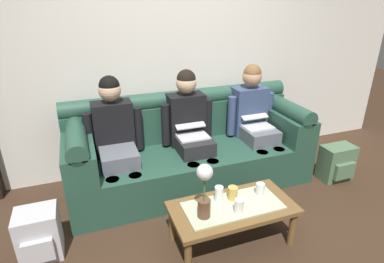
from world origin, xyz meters
The scene contains 14 objects.
ground_plane centered at (0.00, 0.00, 0.00)m, with size 14.00×14.00×0.00m, color #382619.
back_wall_patterned centered at (0.00, 1.70, 1.45)m, with size 6.00×0.12×2.90m, color silver.
couch centered at (0.00, 1.17, 0.37)m, with size 2.49×0.88×0.96m.
person_left centered at (-0.75, 1.17, 0.66)m, with size 0.56×0.67×1.22m.
person_middle centered at (0.00, 1.17, 0.66)m, with size 0.56×0.67×1.22m.
person_right centered at (0.75, 1.17, 0.66)m, with size 0.56×0.67×1.22m.
coffee_table centered at (0.00, 0.15, 0.31)m, with size 0.99×0.50×0.37m.
flower_vase centered at (-0.27, 0.10, 0.61)m, with size 0.12×0.12×0.44m.
cup_near_left centered at (0.00, 0.05, 0.43)m, with size 0.07×0.07×0.12m, color white.
cup_near_right centered at (-0.08, 0.24, 0.43)m, with size 0.07×0.07×0.13m, color white.
cup_far_center centered at (0.04, 0.23, 0.42)m, with size 0.08×0.08×0.11m, color gold.
cup_far_left centered at (0.28, 0.21, 0.42)m, with size 0.07×0.07×0.10m, color silver.
backpack_left centered at (-1.46, 0.53, 0.20)m, with size 0.31×0.30×0.40m.
backpack_right centered at (1.54, 0.64, 0.19)m, with size 0.36×0.26×0.39m.
Camera 1 is at (-1.01, -1.67, 1.89)m, focal length 29.44 mm.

